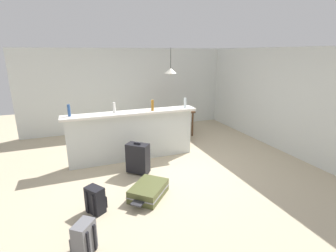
{
  "coord_description": "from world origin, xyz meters",
  "views": [
    {
      "loc": [
        -1.77,
        -4.77,
        2.39
      ],
      "look_at": [
        0.19,
        0.34,
        0.78
      ],
      "focal_mm": 27.0,
      "sensor_mm": 36.0,
      "label": 1
    }
  ],
  "objects_px": {
    "suitcase_upright_black": "(138,158)",
    "bottle_clear": "(185,103)",
    "backpack_grey": "(84,238)",
    "dining_chair_near_partition": "(178,123)",
    "dining_table": "(173,113)",
    "backpack_black": "(96,200)",
    "bottle_blue": "(69,110)",
    "pendant_lamp": "(171,71)",
    "bottle_amber": "(152,105)",
    "bottle_white": "(114,108)",
    "suitcase_flat_olive": "(149,191)"
  },
  "relations": [
    {
      "from": "suitcase_upright_black",
      "to": "bottle_clear",
      "type": "bearing_deg",
      "value": 26.02
    },
    {
      "from": "bottle_clear",
      "to": "backpack_grey",
      "type": "distance_m",
      "value": 3.67
    },
    {
      "from": "bottle_clear",
      "to": "suitcase_upright_black",
      "type": "xyz_separation_m",
      "value": [
        -1.33,
        -0.65,
        -0.92
      ]
    },
    {
      "from": "dining_chair_near_partition",
      "to": "backpack_grey",
      "type": "relative_size",
      "value": 2.21
    },
    {
      "from": "dining_table",
      "to": "backpack_black",
      "type": "bearing_deg",
      "value": -128.96
    },
    {
      "from": "bottle_blue",
      "to": "suitcase_upright_black",
      "type": "height_order",
      "value": "bottle_blue"
    },
    {
      "from": "dining_chair_near_partition",
      "to": "pendant_lamp",
      "type": "bearing_deg",
      "value": 91.72
    },
    {
      "from": "backpack_black",
      "to": "bottle_blue",
      "type": "bearing_deg",
      "value": 98.41
    },
    {
      "from": "pendant_lamp",
      "to": "backpack_black",
      "type": "xyz_separation_m",
      "value": [
        -2.45,
        -3.09,
        -1.68
      ]
    },
    {
      "from": "bottle_amber",
      "to": "pendant_lamp",
      "type": "distance_m",
      "value": 1.83
    },
    {
      "from": "bottle_white",
      "to": "bottle_blue",
      "type": "bearing_deg",
      "value": 178.82
    },
    {
      "from": "dining_table",
      "to": "backpack_grey",
      "type": "bearing_deg",
      "value": -124.96
    },
    {
      "from": "suitcase_flat_olive",
      "to": "backpack_black",
      "type": "distance_m",
      "value": 0.89
    },
    {
      "from": "bottle_white",
      "to": "backpack_black",
      "type": "bearing_deg",
      "value": -109.72
    },
    {
      "from": "suitcase_flat_olive",
      "to": "backpack_grey",
      "type": "bearing_deg",
      "value": -139.95
    },
    {
      "from": "bottle_amber",
      "to": "dining_table",
      "type": "height_order",
      "value": "bottle_amber"
    },
    {
      "from": "backpack_grey",
      "to": "backpack_black",
      "type": "bearing_deg",
      "value": 74.85
    },
    {
      "from": "bottle_clear",
      "to": "bottle_blue",
      "type": "bearing_deg",
      "value": 177.36
    },
    {
      "from": "dining_table",
      "to": "backpack_grey",
      "type": "xyz_separation_m",
      "value": [
        -2.76,
        -3.95,
        -0.44
      ]
    },
    {
      "from": "dining_table",
      "to": "suitcase_flat_olive",
      "type": "height_order",
      "value": "dining_table"
    },
    {
      "from": "bottle_amber",
      "to": "backpack_grey",
      "type": "xyz_separation_m",
      "value": [
        -1.68,
        -2.48,
        -1.05
      ]
    },
    {
      "from": "bottle_amber",
      "to": "bottle_blue",
      "type": "bearing_deg",
      "value": 175.95
    },
    {
      "from": "bottle_clear",
      "to": "dining_chair_near_partition",
      "type": "relative_size",
      "value": 0.26
    },
    {
      "from": "suitcase_upright_black",
      "to": "backpack_black",
      "type": "height_order",
      "value": "suitcase_upright_black"
    },
    {
      "from": "suitcase_flat_olive",
      "to": "suitcase_upright_black",
      "type": "relative_size",
      "value": 1.26
    },
    {
      "from": "bottle_clear",
      "to": "backpack_grey",
      "type": "bearing_deg",
      "value": -134.92
    },
    {
      "from": "bottle_white",
      "to": "backpack_black",
      "type": "distance_m",
      "value": 2.16
    },
    {
      "from": "backpack_grey",
      "to": "suitcase_flat_olive",
      "type": "bearing_deg",
      "value": 40.05
    },
    {
      "from": "bottle_clear",
      "to": "backpack_black",
      "type": "relative_size",
      "value": 0.57
    },
    {
      "from": "dining_chair_near_partition",
      "to": "suitcase_flat_olive",
      "type": "relative_size",
      "value": 1.1
    },
    {
      "from": "bottle_white",
      "to": "pendant_lamp",
      "type": "relative_size",
      "value": 0.31
    },
    {
      "from": "pendant_lamp",
      "to": "backpack_grey",
      "type": "relative_size",
      "value": 1.74
    },
    {
      "from": "bottle_white",
      "to": "backpack_grey",
      "type": "relative_size",
      "value": 0.54
    },
    {
      "from": "backpack_grey",
      "to": "dining_table",
      "type": "bearing_deg",
      "value": 55.04
    },
    {
      "from": "suitcase_flat_olive",
      "to": "bottle_clear",
      "type": "bearing_deg",
      "value": 48.53
    },
    {
      "from": "bottle_white",
      "to": "bottle_clear",
      "type": "xyz_separation_m",
      "value": [
        1.63,
        -0.1,
        0.01
      ]
    },
    {
      "from": "bottle_blue",
      "to": "backpack_grey",
      "type": "height_order",
      "value": "bottle_blue"
    },
    {
      "from": "pendant_lamp",
      "to": "dining_chair_near_partition",
      "type": "bearing_deg",
      "value": -88.28
    },
    {
      "from": "suitcase_upright_black",
      "to": "backpack_black",
      "type": "relative_size",
      "value": 1.6
    },
    {
      "from": "backpack_black",
      "to": "backpack_grey",
      "type": "bearing_deg",
      "value": -105.15
    },
    {
      "from": "bottle_blue",
      "to": "dining_table",
      "type": "height_order",
      "value": "bottle_blue"
    },
    {
      "from": "bottle_amber",
      "to": "suitcase_flat_olive",
      "type": "bearing_deg",
      "value": -110.54
    },
    {
      "from": "bottle_blue",
      "to": "bottle_white",
      "type": "relative_size",
      "value": 1.09
    },
    {
      "from": "backpack_black",
      "to": "suitcase_flat_olive",
      "type": "bearing_deg",
      "value": 7.73
    },
    {
      "from": "dining_chair_near_partition",
      "to": "pendant_lamp",
      "type": "relative_size",
      "value": 1.27
    },
    {
      "from": "bottle_blue",
      "to": "bottle_amber",
      "type": "distance_m",
      "value": 1.74
    },
    {
      "from": "bottle_blue",
      "to": "suitcase_upright_black",
      "type": "distance_m",
      "value": 1.7
    },
    {
      "from": "bottle_clear",
      "to": "suitcase_upright_black",
      "type": "bearing_deg",
      "value": -153.98
    },
    {
      "from": "bottle_white",
      "to": "pendant_lamp",
      "type": "height_order",
      "value": "pendant_lamp"
    },
    {
      "from": "dining_chair_near_partition",
      "to": "pendant_lamp",
      "type": "height_order",
      "value": "pendant_lamp"
    }
  ]
}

